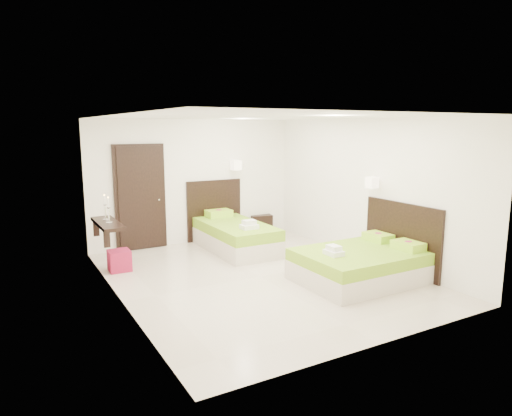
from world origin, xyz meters
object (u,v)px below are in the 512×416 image
bed_single (234,234)px  bed_double (363,263)px  ottoman (119,260)px  nightstand (260,224)px

bed_single → bed_double: bearing=-70.8°
bed_double → ottoman: 4.11m
bed_double → bed_single: bearing=109.2°
bed_double → nightstand: bearing=86.5°
ottoman → bed_double: bearing=-36.2°
bed_single → bed_double: 2.90m
bed_single → nightstand: (1.18, 0.99, -0.09)m
nightstand → ottoman: bearing=-149.0°
bed_single → bed_double: (0.95, -2.73, -0.03)m
ottoman → nightstand: bearing=20.2°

